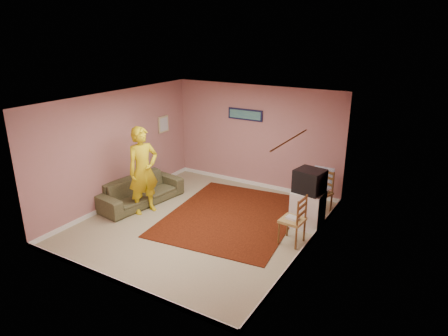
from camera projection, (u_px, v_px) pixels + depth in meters
The scene contains 26 objects.
ground at pixel (202, 223), 8.42m from camera, with size 5.00×5.00×0.00m, color tan.
wall_back at pixel (256, 137), 10.02m from camera, with size 4.50×0.02×2.60m, color #AD7276.
wall_front at pixel (108, 210), 5.96m from camera, with size 4.50×0.02×2.60m, color #AD7276.
wall_left at pixel (119, 148), 9.07m from camera, with size 0.02×5.00×2.60m, color #AD7276.
wall_right at pixel (309, 185), 6.91m from camera, with size 0.02×5.00×2.60m, color #AD7276.
ceiling at pixel (199, 99), 7.57m from camera, with size 4.50×5.00×0.02m, color white.
baseboard_back at pixel (255, 183), 10.43m from camera, with size 4.50×0.02×0.10m, color white.
baseboard_front at pixel (116, 281), 6.37m from camera, with size 4.50×0.02×0.10m, color white.
baseboard_left at pixel (123, 199), 9.48m from camera, with size 0.02×5.00×0.10m, color white.
baseboard_right at pixel (304, 249), 7.32m from camera, with size 0.02×5.00×0.10m, color white.
window at pixel (290, 195), 6.13m from camera, with size 0.01×1.10×1.50m, color black.
curtain_sheer at pixel (284, 210), 6.08m from camera, with size 0.01×0.75×2.10m, color white.
curtain_floral at pixel (300, 194), 6.66m from camera, with size 0.01×0.35×2.10m, color white.
curtain_rod at pixel (290, 140), 5.87m from camera, with size 0.02×0.02×1.40m, color brown.
picture_back at pixel (245, 114), 9.96m from camera, with size 0.95×0.04×0.28m.
picture_left at pixel (164, 124), 10.28m from camera, with size 0.04×0.38×0.42m.
area_rug at pixel (232, 216), 8.71m from camera, with size 2.60×3.25×0.02m, color black.
tv_cabinet at pixel (308, 209), 8.15m from camera, with size 0.60×0.55×0.76m, color white.
crt_tv at pixel (309, 181), 7.95m from camera, with size 0.62×0.57×0.47m.
chair_a at pixel (321, 188), 8.70m from camera, with size 0.54×0.53×0.52m.
dvd_player at pixel (320, 191), 8.72m from camera, with size 0.33×0.24×0.06m, color silver.
blue_throw at pixel (324, 177), 8.79m from camera, with size 0.45×0.06×0.47m, color #7D97CD.
chair_b at pixel (293, 214), 7.45m from camera, with size 0.44×0.46×0.52m.
game_console at pixel (292, 218), 7.47m from camera, with size 0.23×0.17×0.05m, color white.
sofa at pixel (140, 191), 9.29m from camera, with size 2.06×0.81×0.60m, color brown.
person at pixel (143, 170), 8.64m from camera, with size 0.71×0.46×1.94m, color gold.
Camera 1 is at (4.25, -6.29, 3.85)m, focal length 32.00 mm.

